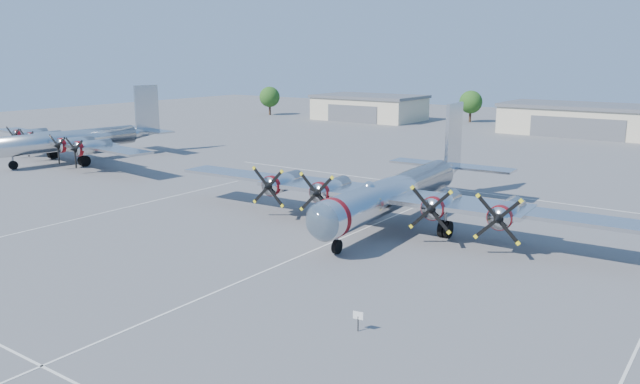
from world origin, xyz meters
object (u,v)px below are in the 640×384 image
Objects in this scene: bomber_west at (80,161)px; tree_far_west at (270,97)px; main_bomber_b29 at (398,223)px; tree_west at (471,102)px; info_placard at (358,318)px; hangar_west at (369,107)px; hangar_center at (587,119)px.

tree_far_west is at bearing 114.64° from bomber_west.
tree_far_west is 0.18× the size of bomber_west.
tree_far_west reaches higher than main_bomber_b29.
main_bomber_b29 is at bearing -71.86° from tree_west.
tree_far_west is 119.21m from info_placard.
tree_far_west reaches higher than info_placard.
hangar_center is (45.00, -0.00, -0.00)m from hangar_west.
main_bomber_b29 is 21.72m from info_placard.
info_placard is at bearing -14.98° from bomber_west.
bomber_west is (21.26, -65.25, -4.22)m from tree_far_west.
info_placard is at bearing -83.90° from hangar_center.
info_placard is (8.52, -19.96, 0.76)m from main_bomber_b29.
tree_west is 0.16× the size of main_bomber_b29.
tree_west reaches higher than info_placard.
bomber_west is 34.13× the size of info_placard.
hangar_center is 4.31× the size of tree_west.
info_placard is (9.88, -92.38, -1.95)m from hangar_center.
hangar_west is at bearing -158.11° from tree_west.
hangar_center reaches higher than bomber_west.
tree_west is 84.77m from main_bomber_b29.
hangar_west is at bearing 119.96° from main_bomber_b29.
info_placard is at bearing -47.90° from tree_far_west.
hangar_west is 45.00m from hangar_center.
bomber_west is 63.03m from info_placard.
tree_west reaches higher than hangar_center.
tree_west is 80.92m from bomber_west.
tree_far_west is 1.00× the size of tree_west.
bomber_west is (-50.10, 3.21, 0.00)m from main_bomber_b29.
info_placard is (34.88, -100.42, -3.46)m from tree_west.
tree_far_west reaches higher than hangar_west.
hangar_west reaches higher than info_placard.
tree_far_west and tree_west have the same top height.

